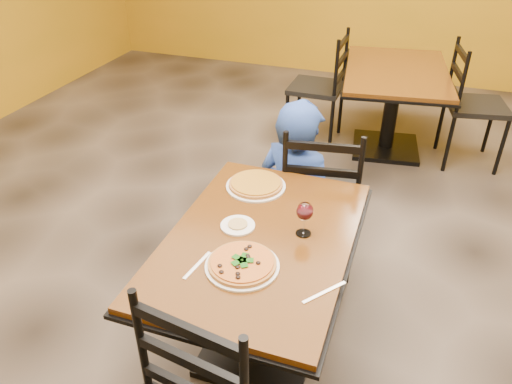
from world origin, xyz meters
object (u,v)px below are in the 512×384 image
at_px(chair_second_right, 477,106).
at_px(pizza_far, 256,184).
at_px(table_second, 394,91).
at_px(plate_far, 256,186).
at_px(chair_main_far, 321,194).
at_px(pizza_main, 242,263).
at_px(side_plate, 238,226).
at_px(table_main, 260,270).
at_px(wine_glass, 304,217).
at_px(diner, 297,182).
at_px(plate_main, 242,266).
at_px(chair_second_left, 316,88).

bearing_deg(chair_second_right, pizza_far, 140.62).
distance_m(table_second, chair_second_right, 0.68).
distance_m(table_second, plate_far, 2.23).
distance_m(table_second, chair_main_far, 1.74).
relative_size(pizza_main, side_plate, 1.77).
distance_m(table_main, wine_glass, 0.34).
distance_m(chair_second_right, wine_glass, 2.63).
bearing_deg(chair_second_right, side_plate, 144.78).
distance_m(chair_main_far, side_plate, 0.87).
bearing_deg(pizza_main, wine_glass, 59.07).
relative_size(chair_second_right, pizza_main, 3.59).
distance_m(table_main, pizza_main, 0.30).
height_order(diner, plate_main, diner).
relative_size(diner, pizza_far, 3.83).
relative_size(table_second, diner, 1.30).
xyz_separation_m(table_second, wine_glass, (-0.17, -2.47, 0.28)).
distance_m(table_main, chair_main_far, 0.85).
height_order(chair_main_far, plate_main, chair_main_far).
relative_size(table_second, chair_second_left, 1.38).
relative_size(table_second, chair_main_far, 1.41).
height_order(pizza_far, side_plate, pizza_far).
xyz_separation_m(table_second, chair_main_far, (-0.24, -1.72, -0.06)).
bearing_deg(table_main, chair_second_right, 68.13).
height_order(pizza_main, side_plate, pizza_main).
distance_m(chair_second_left, plate_far, 2.19).
xyz_separation_m(pizza_far, side_plate, (0.03, -0.35, -0.02)).
relative_size(plate_far, wine_glass, 1.72).
height_order(table_second, pizza_main, pizza_main).
xyz_separation_m(table_main, table_second, (0.35, 2.56, 0.00)).
relative_size(plate_main, wine_glass, 1.72).
distance_m(plate_far, side_plate, 0.36).
relative_size(diner, wine_glass, 5.96).
bearing_deg(pizza_far, pizza_main, -75.92).
distance_m(chair_main_far, plate_main, 1.09).
bearing_deg(side_plate, plate_main, -65.27).
bearing_deg(side_plate, chair_second_left, 94.79).
xyz_separation_m(plate_main, wine_glass, (0.18, 0.30, 0.08)).
relative_size(chair_second_right, plate_far, 3.29).
xyz_separation_m(table_main, pizza_far, (-0.16, 0.39, 0.21)).
height_order(plate_main, wine_glass, wine_glass).
relative_size(pizza_main, pizza_far, 1.01).
xyz_separation_m(chair_second_left, pizza_far, (0.18, -2.16, 0.27)).
relative_size(chair_second_right, side_plate, 6.38).
bearing_deg(diner, plate_far, 95.88).
relative_size(chair_main_far, chair_second_right, 0.97).
height_order(chair_second_left, pizza_main, chair_second_left).
bearing_deg(chair_second_left, side_plate, 5.29).
bearing_deg(side_plate, pizza_far, 95.64).
bearing_deg(table_main, plate_main, -91.38).
distance_m(chair_second_left, pizza_far, 2.19).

